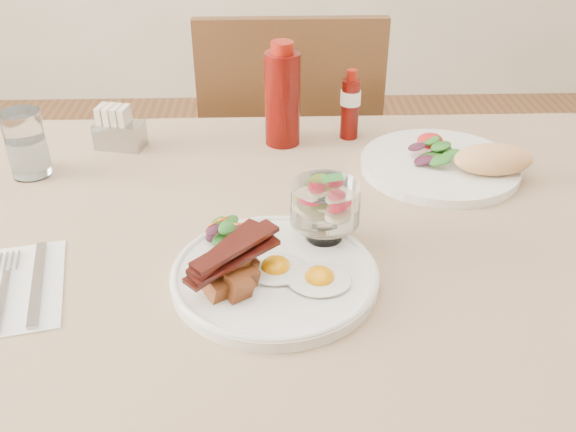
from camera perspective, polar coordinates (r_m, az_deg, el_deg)
name	(u,v)px	position (r m, az deg, el deg)	size (l,w,h in m)	color
table	(303,277)	(1.03, 1.38, -5.44)	(1.33, 0.88, 0.75)	#54391A
chair_far	(289,164)	(1.66, 0.07, 4.60)	(0.42, 0.42, 0.93)	#54391A
main_plate	(275,276)	(0.87, -1.19, -5.37)	(0.28, 0.28, 0.02)	white
fried_eggs	(297,273)	(0.85, 0.84, -5.09)	(0.16, 0.12, 0.02)	white
bacon_potato_pile	(232,267)	(0.83, -5.03, -4.52)	(0.12, 0.12, 0.06)	brown
side_salad	(226,233)	(0.92, -5.51, -1.51)	(0.07, 0.06, 0.04)	#184F15
fruit_cup	(325,204)	(0.90, 3.32, 1.08)	(0.10, 0.10, 0.10)	white
second_plate	(452,162)	(1.17, 14.38, 4.63)	(0.29, 0.28, 0.07)	white
ketchup_bottle	(282,97)	(1.21, -0.50, 10.51)	(0.09, 0.09, 0.20)	#520704
hot_sauce_bottle	(350,105)	(1.25, 5.54, 9.75)	(0.05, 0.05, 0.14)	#520704
sugar_caddy	(118,130)	(1.26, -14.86, 7.37)	(0.10, 0.07, 0.08)	#AAAAAF
water_glass	(27,147)	(1.20, -22.18, 5.66)	(0.07, 0.07, 0.12)	white
napkin_cutlery	(22,286)	(0.93, -22.59, -5.78)	(0.15, 0.22, 0.01)	white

